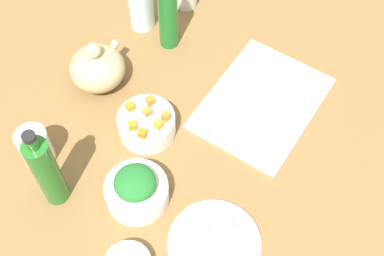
{
  "coord_description": "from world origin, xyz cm",
  "views": [
    {
      "loc": [
        -54.6,
        -35.85,
        111.73
      ],
      "look_at": [
        0.0,
        0.0,
        8.0
      ],
      "focal_mm": 48.88,
      "sensor_mm": 36.0,
      "label": 1
    }
  ],
  "objects_px": {
    "bowl_carrots": "(147,124)",
    "bottle_1": "(168,15)",
    "teapot": "(98,68)",
    "cutting_board": "(262,103)",
    "bowl_greens": "(137,192)",
    "bottle_2": "(46,171)",
    "plate_tofu": "(214,244)",
    "drinking_glass_1": "(141,6)",
    "drinking_glass_0": "(35,147)"
  },
  "relations": [
    {
      "from": "teapot",
      "to": "bottle_2",
      "type": "relative_size",
      "value": 0.61
    },
    {
      "from": "cutting_board",
      "to": "bowl_carrots",
      "type": "xyz_separation_m",
      "value": [
        -0.22,
        0.19,
        0.02
      ]
    },
    {
      "from": "cutting_board",
      "to": "bowl_carrots",
      "type": "height_order",
      "value": "bowl_carrots"
    },
    {
      "from": "bowl_carrots",
      "to": "plate_tofu",
      "type": "bearing_deg",
      "value": -118.31
    },
    {
      "from": "cutting_board",
      "to": "bowl_greens",
      "type": "distance_m",
      "value": 0.4
    },
    {
      "from": "cutting_board",
      "to": "drinking_glass_0",
      "type": "xyz_separation_m",
      "value": [
        -0.42,
        0.36,
        0.05
      ]
    },
    {
      "from": "bowl_carrots",
      "to": "drinking_glass_1",
      "type": "height_order",
      "value": "drinking_glass_1"
    },
    {
      "from": "teapot",
      "to": "bowl_carrots",
      "type": "bearing_deg",
      "value": -106.63
    },
    {
      "from": "bowl_greens",
      "to": "drinking_glass_0",
      "type": "distance_m",
      "value": 0.26
    },
    {
      "from": "teapot",
      "to": "drinking_glass_1",
      "type": "height_order",
      "value": "same"
    },
    {
      "from": "cutting_board",
      "to": "bottle_1",
      "type": "height_order",
      "value": "bottle_1"
    },
    {
      "from": "drinking_glass_0",
      "to": "drinking_glass_1",
      "type": "xyz_separation_m",
      "value": [
        0.48,
        0.05,
        0.02
      ]
    },
    {
      "from": "bowl_carrots",
      "to": "bottle_1",
      "type": "distance_m",
      "value": 0.3
    },
    {
      "from": "bowl_greens",
      "to": "drinking_glass_0",
      "type": "height_order",
      "value": "drinking_glass_0"
    },
    {
      "from": "bottle_1",
      "to": "bottle_2",
      "type": "xyz_separation_m",
      "value": [
        -0.52,
        -0.05,
        0.01
      ]
    },
    {
      "from": "bottle_1",
      "to": "drinking_glass_1",
      "type": "distance_m",
      "value": 0.11
    },
    {
      "from": "drinking_glass_1",
      "to": "cutting_board",
      "type": "bearing_deg",
      "value": -97.85
    },
    {
      "from": "plate_tofu",
      "to": "bowl_carrots",
      "type": "relative_size",
      "value": 1.46
    },
    {
      "from": "plate_tofu",
      "to": "bottle_1",
      "type": "xyz_separation_m",
      "value": [
        0.42,
        0.41,
        0.1
      ]
    },
    {
      "from": "bowl_carrots",
      "to": "drinking_glass_1",
      "type": "distance_m",
      "value": 0.36
    },
    {
      "from": "bowl_greens",
      "to": "drinking_glass_1",
      "type": "xyz_separation_m",
      "value": [
        0.44,
        0.31,
        0.04
      ]
    },
    {
      "from": "bottle_1",
      "to": "bowl_carrots",
      "type": "bearing_deg",
      "value": -155.94
    },
    {
      "from": "drinking_glass_0",
      "to": "drinking_glass_1",
      "type": "height_order",
      "value": "drinking_glass_1"
    },
    {
      "from": "bowl_greens",
      "to": "bottle_2",
      "type": "relative_size",
      "value": 0.55
    },
    {
      "from": "teapot",
      "to": "bottle_1",
      "type": "bearing_deg",
      "value": -19.75
    },
    {
      "from": "bottle_1",
      "to": "drinking_glass_0",
      "type": "relative_size",
      "value": 2.33
    },
    {
      "from": "bottle_2",
      "to": "bowl_greens",
      "type": "bearing_deg",
      "value": -59.29
    },
    {
      "from": "bowl_carrots",
      "to": "drinking_glass_0",
      "type": "xyz_separation_m",
      "value": [
        -0.2,
        0.17,
        0.02
      ]
    },
    {
      "from": "cutting_board",
      "to": "teapot",
      "type": "xyz_separation_m",
      "value": [
        -0.17,
        0.39,
        0.05
      ]
    },
    {
      "from": "cutting_board",
      "to": "drinking_glass_0",
      "type": "bearing_deg",
      "value": 139.43
    },
    {
      "from": "cutting_board",
      "to": "bottle_2",
      "type": "relative_size",
      "value": 1.3
    },
    {
      "from": "teapot",
      "to": "drinking_glass_0",
      "type": "bearing_deg",
      "value": -174.7
    },
    {
      "from": "plate_tofu",
      "to": "bottle_1",
      "type": "bearing_deg",
      "value": 44.1
    },
    {
      "from": "bowl_carrots",
      "to": "drinking_glass_0",
      "type": "relative_size",
      "value": 1.37
    },
    {
      "from": "teapot",
      "to": "bottle_1",
      "type": "relative_size",
      "value": 0.67
    },
    {
      "from": "cutting_board",
      "to": "bowl_greens",
      "type": "bearing_deg",
      "value": 164.19
    },
    {
      "from": "bowl_greens",
      "to": "bottle_1",
      "type": "xyz_separation_m",
      "value": [
        0.42,
        0.2,
        0.08
      ]
    },
    {
      "from": "bottle_2",
      "to": "drinking_glass_1",
      "type": "distance_m",
      "value": 0.55
    },
    {
      "from": "plate_tofu",
      "to": "drinking_glass_0",
      "type": "distance_m",
      "value": 0.46
    },
    {
      "from": "teapot",
      "to": "bottle_2",
      "type": "bearing_deg",
      "value": -158.38
    },
    {
      "from": "bowl_greens",
      "to": "bottle_2",
      "type": "height_order",
      "value": "bottle_2"
    },
    {
      "from": "bowl_greens",
      "to": "bottle_1",
      "type": "bearing_deg",
      "value": 25.88
    },
    {
      "from": "cutting_board",
      "to": "bottle_1",
      "type": "bearing_deg",
      "value": 82.44
    },
    {
      "from": "bottle_2",
      "to": "drinking_glass_1",
      "type": "xyz_separation_m",
      "value": [
        0.53,
        0.15,
        -0.04
      ]
    },
    {
      "from": "cutting_board",
      "to": "bottle_2",
      "type": "xyz_separation_m",
      "value": [
        -0.47,
        0.27,
        0.11
      ]
    },
    {
      "from": "bowl_greens",
      "to": "teapot",
      "type": "height_order",
      "value": "teapot"
    },
    {
      "from": "bottle_2",
      "to": "cutting_board",
      "type": "bearing_deg",
      "value": -29.21
    },
    {
      "from": "teapot",
      "to": "drinking_glass_1",
      "type": "distance_m",
      "value": 0.23
    },
    {
      "from": "teapot",
      "to": "drinking_glass_1",
      "type": "relative_size",
      "value": 1.11
    },
    {
      "from": "bottle_1",
      "to": "drinking_glass_1",
      "type": "xyz_separation_m",
      "value": [
        0.02,
        0.1,
        -0.03
      ]
    }
  ]
}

